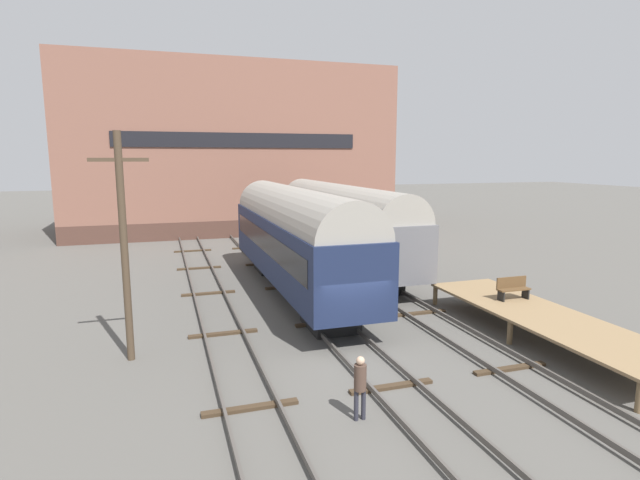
{
  "coord_description": "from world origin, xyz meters",
  "views": [
    {
      "loc": [
        -6.16,
        -15.4,
        6.65
      ],
      "look_at": [
        2.07,
        10.35,
        2.2
      ],
      "focal_mm": 28.0,
      "sensor_mm": 36.0,
      "label": 1
    }
  ],
  "objects_px": {
    "bench": "(513,287)",
    "utility_pole": "(124,244)",
    "person_worker": "(360,382)",
    "train_car_navy": "(295,234)",
    "train_car_grey": "(340,221)"
  },
  "relations": [
    {
      "from": "bench",
      "to": "utility_pole",
      "type": "xyz_separation_m",
      "value": [
        -14.67,
        0.62,
        2.46
      ]
    },
    {
      "from": "person_worker",
      "to": "train_car_navy",
      "type": "bearing_deg",
      "value": 82.73
    },
    {
      "from": "bench",
      "to": "utility_pole",
      "type": "height_order",
      "value": "utility_pole"
    },
    {
      "from": "train_car_navy",
      "to": "bench",
      "type": "bearing_deg",
      "value": -43.49
    },
    {
      "from": "train_car_navy",
      "to": "bench",
      "type": "relative_size",
      "value": 11.63
    },
    {
      "from": "train_car_grey",
      "to": "person_worker",
      "type": "xyz_separation_m",
      "value": [
        -5.71,
        -17.18,
        -1.86
      ]
    },
    {
      "from": "train_car_grey",
      "to": "bench",
      "type": "xyz_separation_m",
      "value": [
        3.16,
        -11.86,
        -1.44
      ]
    },
    {
      "from": "utility_pole",
      "to": "train_car_navy",
      "type": "bearing_deg",
      "value": 40.61
    },
    {
      "from": "train_car_grey",
      "to": "bench",
      "type": "bearing_deg",
      "value": -75.09
    },
    {
      "from": "train_car_navy",
      "to": "person_worker",
      "type": "distance_m",
      "value": 12.51
    },
    {
      "from": "train_car_navy",
      "to": "train_car_grey",
      "type": "height_order",
      "value": "train_car_navy"
    },
    {
      "from": "train_car_navy",
      "to": "person_worker",
      "type": "relative_size",
      "value": 9.5
    },
    {
      "from": "train_car_grey",
      "to": "utility_pole",
      "type": "bearing_deg",
      "value": -135.68
    },
    {
      "from": "train_car_navy",
      "to": "train_car_grey",
      "type": "distance_m",
      "value": 6.44
    },
    {
      "from": "person_worker",
      "to": "utility_pole",
      "type": "xyz_separation_m",
      "value": [
        -5.8,
        5.94,
        2.88
      ]
    }
  ]
}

